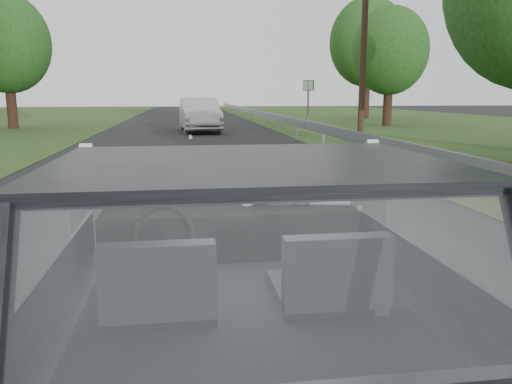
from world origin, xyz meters
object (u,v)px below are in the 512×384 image
object	(u,v)px
subject_car	(240,285)
other_car	(200,115)
highway_sign	(308,102)
cat	(280,193)
utility_pole	(364,39)

from	to	relation	value
subject_car	other_car	bearing A→B (deg)	88.69
subject_car	highway_sign	bearing A→B (deg)	75.17
subject_car	other_car	world-z (taller)	other_car
other_car	highway_sign	size ratio (longest dim) A/B	1.88
subject_car	cat	bearing A→B (deg)	62.69
other_car	utility_pole	distance (m)	8.00
highway_sign	utility_pole	xyz separation A→B (m)	(0.31, -8.01, 2.71)
other_car	cat	bearing A→B (deg)	-94.05
subject_car	highway_sign	distance (m)	27.03
utility_pole	cat	bearing A→B (deg)	-111.53
other_car	utility_pole	bearing A→B (deg)	-26.90
highway_sign	utility_pole	distance (m)	8.46
subject_car	highway_sign	xyz separation A→B (m)	(6.92, 26.12, 0.53)
subject_car	utility_pole	xyz separation A→B (m)	(7.22, 18.11, 3.24)
cat	subject_car	bearing A→B (deg)	-111.42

